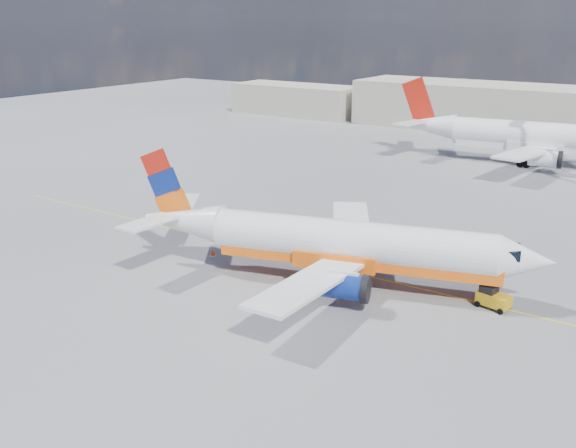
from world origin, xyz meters
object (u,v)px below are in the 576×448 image
Objects in this scene: main_jet at (338,243)px; traffic_cone at (213,253)px; gse_tug at (493,298)px; second_jet at (537,138)px.

main_jet is 50.93× the size of traffic_cone.
main_jet is 13.07× the size of gse_tug.
second_jet is 49.11m from gse_tug.
main_jet is at bearing 4.41° from traffic_cone.
second_jet is 59.36× the size of traffic_cone.
second_jet is (1.88, 50.37, 0.52)m from main_jet.
second_jet is 53.09m from traffic_cone.
gse_tug is at bearing -87.24° from second_jet.
second_jet reaches higher than traffic_cone.
second_jet reaches higher than main_jet.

